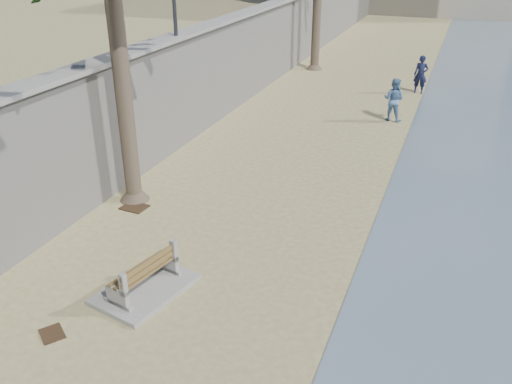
# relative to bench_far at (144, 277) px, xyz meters

# --- Properties ---
(seawall) EXTENTS (0.45, 70.00, 3.50)m
(seawall) POSITION_rel_bench_far_xyz_m (-3.37, 15.80, 1.39)
(seawall) COLOR gray
(seawall) RESTS_ON ground_plane
(wall_cap) EXTENTS (0.80, 70.00, 0.12)m
(wall_cap) POSITION_rel_bench_far_xyz_m (-3.37, 15.80, 3.19)
(wall_cap) COLOR gray
(wall_cap) RESTS_ON seawall
(bench_far) EXTENTS (1.71, 2.19, 0.82)m
(bench_far) POSITION_rel_bench_far_xyz_m (0.00, 0.00, 0.00)
(bench_far) COLOR gray
(bench_far) RESTS_ON ground_plane
(person_a) EXTENTS (0.71, 0.50, 1.91)m
(person_a) POSITION_rel_bench_far_xyz_m (3.59, 17.35, 0.60)
(person_a) COLOR #131835
(person_a) RESTS_ON ground_plane
(person_b) EXTENTS (0.99, 0.83, 1.81)m
(person_b) POSITION_rel_bench_far_xyz_m (3.03, 12.93, 0.55)
(person_b) COLOR #5179A8
(person_b) RESTS_ON ground_plane
(debris_c) EXTENTS (0.70, 0.58, 0.03)m
(debris_c) POSITION_rel_bench_far_xyz_m (-2.21, 3.09, -0.34)
(debris_c) COLOR #382616
(debris_c) RESTS_ON ground_plane
(debris_d) EXTENTS (0.61, 0.59, 0.03)m
(debris_d) POSITION_rel_bench_far_xyz_m (-0.88, -1.73, -0.34)
(debris_d) COLOR #382616
(debris_d) RESTS_ON ground_plane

